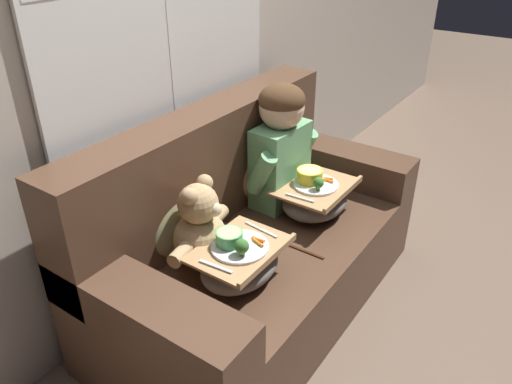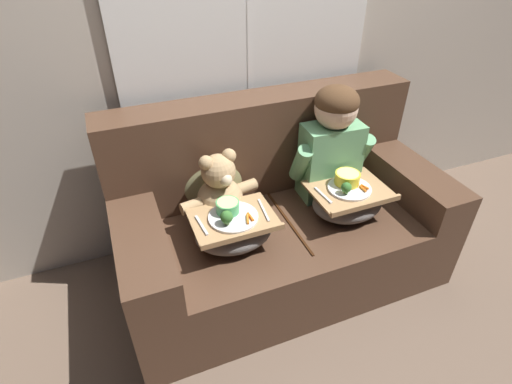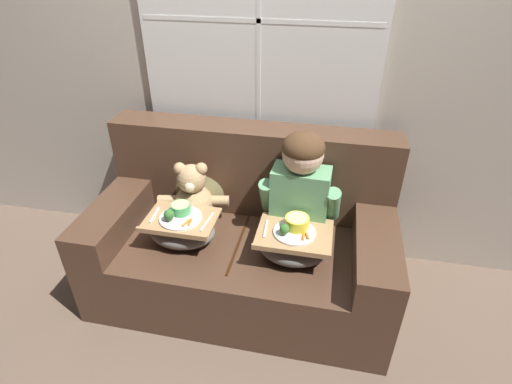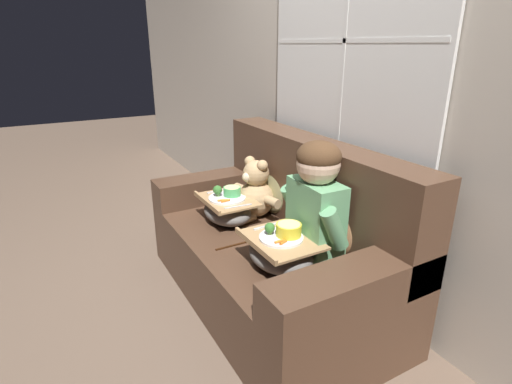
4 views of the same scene
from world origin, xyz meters
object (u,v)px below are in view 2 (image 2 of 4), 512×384
at_px(throw_pillow_behind_teddy, 211,175).
at_px(lap_tray_teddy, 234,229).
at_px(couch, 278,218).
at_px(throw_pillow_behind_child, 317,153).
at_px(lap_tray_child, 347,200).
at_px(child_figure, 333,139).
at_px(teddy_bear, 220,193).

xyz_separation_m(throw_pillow_behind_teddy, lap_tray_teddy, (-0.00, -0.34, -0.09)).
bearing_deg(throw_pillow_behind_teddy, couch, -28.65).
relative_size(throw_pillow_behind_child, lap_tray_child, 1.03).
relative_size(lap_tray_child, lap_tray_teddy, 1.01).
xyz_separation_m(throw_pillow_behind_child, child_figure, (-0.00, -0.14, 0.16)).
bearing_deg(child_figure, throw_pillow_behind_child, 89.98).
height_order(lap_tray_child, lap_tray_teddy, lap_tray_teddy).
xyz_separation_m(teddy_bear, lap_tray_teddy, (-0.00, -0.20, -0.08)).
distance_m(teddy_bear, lap_tray_teddy, 0.21).
bearing_deg(throw_pillow_behind_child, lap_tray_child, -90.01).
bearing_deg(lap_tray_child, teddy_bear, 162.17).
bearing_deg(teddy_bear, lap_tray_child, -17.83).
bearing_deg(lap_tray_child, child_figure, 89.99).
bearing_deg(lap_tray_child, throw_pillow_behind_teddy, 151.01).
bearing_deg(teddy_bear, lap_tray_teddy, -90.56).
bearing_deg(child_figure, lap_tray_teddy, -161.81).
distance_m(teddy_bear, lap_tray_child, 0.65).
height_order(throw_pillow_behind_child, lap_tray_child, throw_pillow_behind_child).
bearing_deg(teddy_bear, couch, -4.62).
distance_m(throw_pillow_behind_child, lap_tray_teddy, 0.71).
bearing_deg(throw_pillow_behind_child, couch, -151.35).
bearing_deg(child_figure, teddy_bear, -179.61).
bearing_deg(lap_tray_teddy, teddy_bear, 89.44).
distance_m(couch, throw_pillow_behind_teddy, 0.43).
height_order(couch, lap_tray_child, couch).
bearing_deg(lap_tray_teddy, child_figure, 18.19).
bearing_deg(throw_pillow_behind_child, teddy_bear, -166.87).
xyz_separation_m(lap_tray_child, lap_tray_teddy, (-0.62, -0.00, -0.00)).
bearing_deg(couch, throw_pillow_behind_child, 28.65).
relative_size(couch, child_figure, 2.70).
relative_size(throw_pillow_behind_child, throw_pillow_behind_teddy, 1.06).
bearing_deg(couch, lap_tray_child, -29.33).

